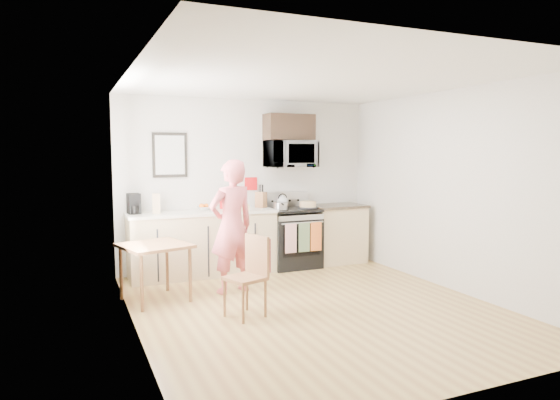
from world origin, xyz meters
name	(u,v)px	position (x,y,z in m)	size (l,w,h in m)	color
floor	(315,307)	(0.00, 0.00, 0.00)	(4.60, 4.60, 0.00)	olive
back_wall	(248,184)	(0.00, 2.30, 1.30)	(4.00, 0.04, 2.60)	beige
front_wall	(463,222)	(0.00, -2.30, 1.30)	(4.00, 0.04, 2.60)	beige
left_wall	(133,203)	(-2.00, 0.00, 1.30)	(0.04, 4.60, 2.60)	beige
right_wall	(453,190)	(2.00, 0.00, 1.30)	(0.04, 4.60, 2.60)	beige
ceiling	(316,79)	(0.00, 0.00, 2.60)	(4.00, 4.60, 0.04)	white
window	(127,174)	(-1.96, 0.80, 1.55)	(0.06, 1.40, 1.50)	white
cabinet_left	(203,245)	(-0.80, 2.00, 0.45)	(2.10, 0.60, 0.90)	#D7BB8A
countertop_left	(202,213)	(-0.80, 2.00, 0.92)	(2.14, 0.64, 0.04)	beige
cabinet_right	(337,235)	(1.43, 2.00, 0.45)	(0.84, 0.60, 0.90)	#D7BB8A
countertop_right	(337,206)	(1.43, 2.00, 0.92)	(0.88, 0.64, 0.04)	black
range	(293,239)	(0.63, 1.98, 0.44)	(0.76, 0.70, 1.16)	black
microwave	(290,154)	(0.63, 2.08, 1.76)	(0.76, 0.51, 0.42)	#A7A8AC
upper_cabinet	(289,127)	(0.63, 2.12, 2.18)	(0.76, 0.35, 0.40)	black
wall_art	(170,155)	(-1.20, 2.28, 1.75)	(0.50, 0.04, 0.65)	black
wall_trivet	(251,184)	(0.05, 2.28, 1.30)	(0.20, 0.02, 0.20)	red
person	(232,226)	(-0.68, 0.99, 0.85)	(0.62, 0.41, 1.70)	#CB3741
dining_table	(155,251)	(-1.65, 0.99, 0.61)	(0.79, 0.79, 0.69)	brown
chair	(254,264)	(-0.73, 0.05, 0.57)	(0.51, 0.48, 0.88)	brown
knife_block	(261,200)	(0.15, 2.11, 1.06)	(0.11, 0.15, 0.24)	brown
utensil_crock	(224,199)	(-0.42, 2.20, 1.08)	(0.12, 0.12, 0.36)	red
fruit_bowl	(204,207)	(-0.74, 2.18, 0.98)	(0.23, 0.23, 0.09)	silver
milk_carton	(156,204)	(-1.45, 2.01, 1.08)	(0.10, 0.10, 0.28)	tan
coffee_maker	(134,204)	(-1.75, 2.09, 1.07)	(0.18, 0.25, 0.28)	black
bread_bag	(240,208)	(-0.30, 1.78, 0.99)	(0.27, 0.12, 0.10)	tan
cake	(308,205)	(0.84, 1.88, 0.97)	(0.31, 0.31, 0.10)	black
kettle	(283,201)	(0.53, 2.14, 1.02)	(0.17, 0.17, 0.22)	silver
pot	(281,206)	(0.38, 1.88, 0.98)	(0.22, 0.37, 0.11)	#A7A8AC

